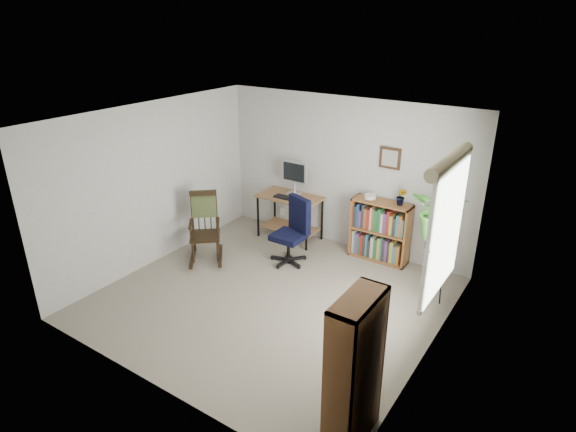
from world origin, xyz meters
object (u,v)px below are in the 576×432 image
Objects in this scene: office_chair at (288,231)px; rocking_chair at (204,227)px; desk at (290,217)px; low_bookshelf at (380,231)px; tall_bookshelf at (354,372)px.

rocking_chair is (-1.12, -0.61, 0.02)m from office_chair.
desk is 1.01× the size of office_chair.
low_bookshelf reaches higher than desk.
rocking_chair is 0.73× the size of tall_bookshelf.
tall_bookshelf is (3.41, -1.82, 0.19)m from rocking_chair.
desk is at bearing -175.60° from low_bookshelf.
tall_bookshelf is at bearing -49.06° from desk.
low_bookshelf is at bearing -6.84° from rocking_chair.
rocking_chair is 1.12× the size of low_bookshelf.
office_chair is 1.28m from rocking_chair.
desk is 0.88m from office_chair.
tall_bookshelf is at bearing -26.34° from office_chair.
office_chair is (0.46, -0.74, 0.14)m from desk.
low_bookshelf is (1.56, 0.12, 0.10)m from desk.
tall_bookshelf is at bearing -68.41° from rocking_chair.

